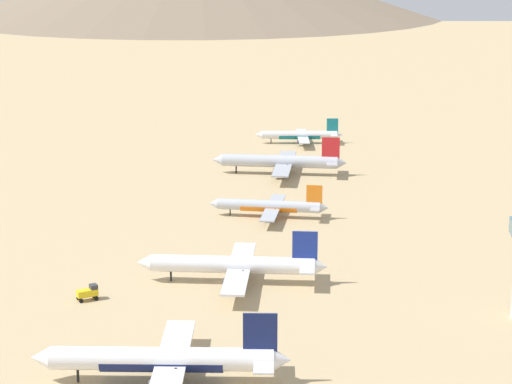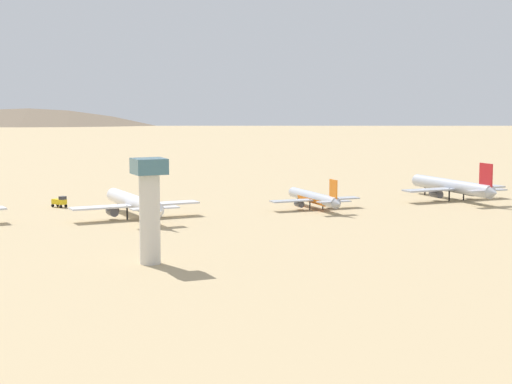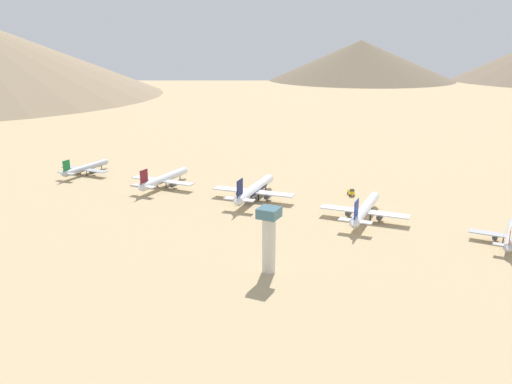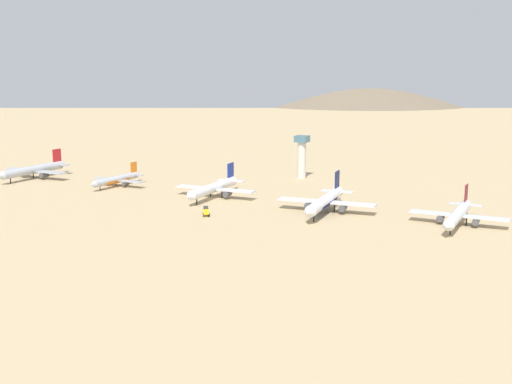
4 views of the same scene
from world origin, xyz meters
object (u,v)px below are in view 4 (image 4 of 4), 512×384
object	(u,v)px
parked_jet_5	(458,214)
control_tower	(302,154)
parked_jet_2	(117,180)
parked_jet_4	(326,201)
service_truck	(206,211)
parked_jet_3	(214,188)
parked_jet_1	(34,170)

from	to	relation	value
parked_jet_5	control_tower	size ratio (longest dim) A/B	1.97
parked_jet_2	parked_jet_4	world-z (taller)	parked_jet_4
parked_jet_5	parked_jet_2	bearing A→B (deg)	-92.91
parked_jet_4	service_truck	distance (m)	52.13
parked_jet_4	control_tower	size ratio (longest dim) A/B	2.21
parked_jet_2	parked_jet_3	size ratio (longest dim) A/B	0.77
parked_jet_1	service_truck	xyz separation A→B (m)	(37.32, 135.56, -2.93)
parked_jet_3	parked_jet_5	world-z (taller)	parked_jet_3
parked_jet_3	parked_jet_5	xyz separation A→B (m)	(5.60, 115.91, -0.24)
parked_jet_4	service_truck	bearing A→B (deg)	-56.97
parked_jet_4	control_tower	distance (m)	89.94
service_truck	parked_jet_1	bearing A→B (deg)	-105.39
parked_jet_5	parked_jet_3	bearing A→B (deg)	-92.76
parked_jet_3	parked_jet_4	size ratio (longest dim) A/B	0.94
parked_jet_2	parked_jet_4	size ratio (longest dim) A/B	0.73
parked_jet_3	service_truck	xyz separation A→B (m)	(35.09, 16.38, -2.84)
parked_jet_2	service_truck	xyz separation A→B (m)	(38.52, 77.89, -1.69)
parked_jet_4	service_truck	xyz separation A→B (m)	(28.37, -43.63, -3.08)
control_tower	parked_jet_2	bearing A→B (deg)	-48.88
service_truck	control_tower	size ratio (longest dim) A/B	0.23
parked_jet_1	parked_jet_2	distance (m)	57.70
parked_jet_4	parked_jet_1	bearing A→B (deg)	-92.86
parked_jet_5	control_tower	distance (m)	126.15
parked_jet_1	parked_jet_4	bearing A→B (deg)	87.14
service_truck	parked_jet_5	bearing A→B (deg)	106.51
parked_jet_1	parked_jet_4	world-z (taller)	parked_jet_4
parked_jet_5	service_truck	world-z (taller)	parked_jet_5
parked_jet_2	parked_jet_3	distance (m)	61.61
parked_jet_3	parked_jet_4	bearing A→B (deg)	83.61
parked_jet_2	control_tower	bearing A→B (deg)	131.12
parked_jet_3	control_tower	size ratio (longest dim) A/B	2.08
parked_jet_1	parked_jet_3	world-z (taller)	parked_jet_1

